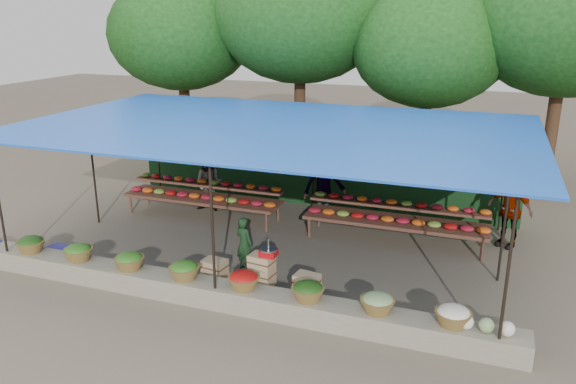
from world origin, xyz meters
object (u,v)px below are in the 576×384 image
(blue_crate_back, at_px, (59,253))
(vendor_seated, at_px, (244,244))
(crate_counter, at_px, (261,277))
(weighing_scale, at_px, (269,252))

(blue_crate_back, bearing_deg, vendor_seated, 23.12)
(crate_counter, bearing_deg, vendor_seated, 131.10)
(vendor_seated, distance_m, blue_crate_back, 4.11)
(crate_counter, xyz_separation_m, weighing_scale, (0.17, 0.00, 0.54))
(crate_counter, xyz_separation_m, vendor_seated, (-0.69, 0.79, 0.27))
(blue_crate_back, bearing_deg, weighing_scale, 11.63)
(crate_counter, relative_size, blue_crate_back, 4.90)
(weighing_scale, distance_m, blue_crate_back, 4.90)
(weighing_scale, height_order, blue_crate_back, weighing_scale)
(weighing_scale, xyz_separation_m, blue_crate_back, (-4.85, -0.12, -0.71))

